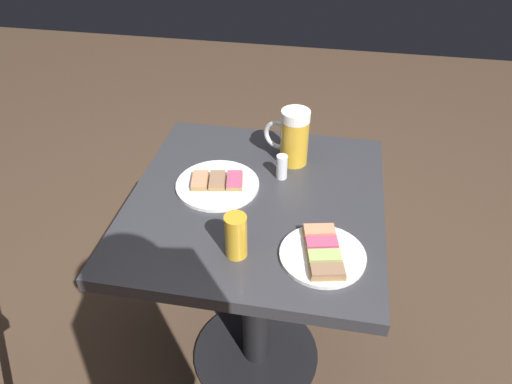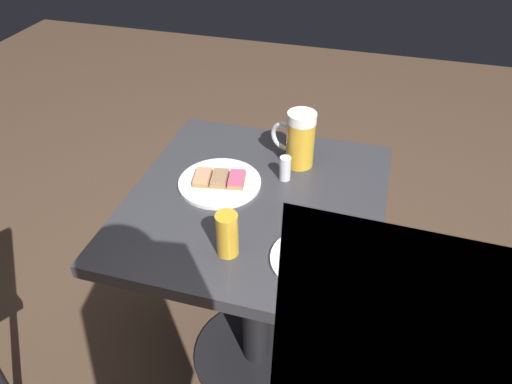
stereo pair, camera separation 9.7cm
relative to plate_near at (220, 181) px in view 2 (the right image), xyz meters
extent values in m
plane|color=#4C3828|center=(-0.11, 0.03, -0.73)|extent=(6.00, 6.00, 0.00)
cylinder|color=black|center=(-0.11, 0.03, -0.72)|extent=(0.44, 0.44, 0.01)
cylinder|color=black|center=(-0.11, 0.03, -0.37)|extent=(0.09, 0.09, 0.68)
cube|color=#333338|center=(-0.11, 0.03, -0.03)|extent=(0.67, 0.71, 0.04)
cylinder|color=white|center=(0.00, 0.00, 0.00)|extent=(0.23, 0.23, 0.01)
cube|color=#9E7547|center=(0.05, 0.01, 0.01)|extent=(0.06, 0.08, 0.01)
cube|color=#EA8E66|center=(0.05, 0.01, 0.02)|extent=(0.05, 0.08, 0.01)
cube|color=#9E7547|center=(0.00, 0.00, 0.01)|extent=(0.06, 0.08, 0.01)
cube|color=#997051|center=(0.00, 0.00, 0.02)|extent=(0.05, 0.08, 0.01)
cube|color=#9E7547|center=(-0.05, -0.01, 0.01)|extent=(0.06, 0.08, 0.01)
cube|color=#BC4C70|center=(-0.05, -0.01, 0.02)|extent=(0.05, 0.08, 0.01)
cylinder|color=white|center=(-0.30, 0.22, 0.00)|extent=(0.20, 0.20, 0.01)
cube|color=#9E7547|center=(-0.29, 0.16, 0.01)|extent=(0.08, 0.05, 0.01)
cube|color=#EA8E66|center=(-0.29, 0.16, 0.02)|extent=(0.08, 0.05, 0.01)
cube|color=#9E7547|center=(-0.30, 0.20, 0.01)|extent=(0.08, 0.05, 0.01)
cube|color=#BC4C70|center=(-0.30, 0.20, 0.02)|extent=(0.08, 0.05, 0.01)
cube|color=#9E7547|center=(-0.31, 0.24, 0.01)|extent=(0.08, 0.05, 0.01)
cube|color=#ADC66B|center=(-0.31, 0.24, 0.02)|extent=(0.08, 0.05, 0.01)
cube|color=#9E7547|center=(-0.32, 0.28, 0.01)|extent=(0.08, 0.05, 0.01)
cube|color=#997051|center=(-0.32, 0.28, 0.02)|extent=(0.08, 0.05, 0.01)
cylinder|color=gold|center=(-0.19, -0.16, 0.06)|extent=(0.08, 0.08, 0.14)
cylinder|color=white|center=(-0.19, -0.16, 0.14)|extent=(0.08, 0.08, 0.03)
torus|color=silver|center=(-0.14, -0.17, 0.07)|extent=(0.09, 0.04, 0.09)
cylinder|color=gold|center=(-0.11, 0.25, 0.05)|extent=(0.05, 0.05, 0.11)
cylinder|color=silver|center=(-0.17, -0.07, 0.03)|extent=(0.03, 0.03, 0.07)
camera|label=1|loc=(-0.29, 1.01, 0.78)|focal=33.48mm
camera|label=2|loc=(-0.39, 0.99, 0.78)|focal=33.48mm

